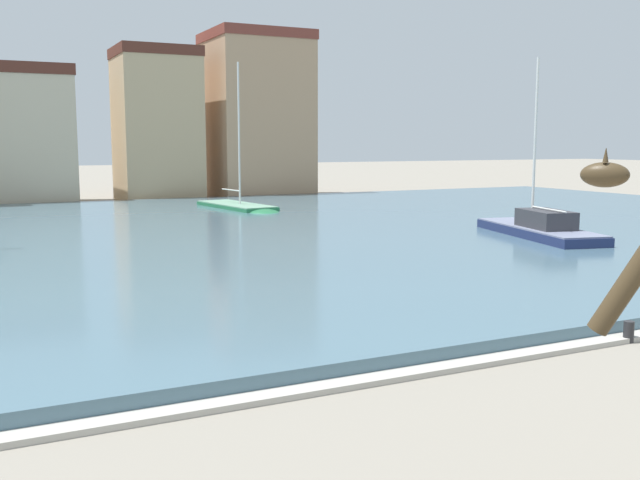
{
  "coord_description": "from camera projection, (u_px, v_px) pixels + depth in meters",
  "views": [
    {
      "loc": [
        -8.51,
        -1.96,
        4.59
      ],
      "look_at": [
        -0.74,
        13.91,
        2.2
      ],
      "focal_mm": 40.64,
      "sensor_mm": 36.0,
      "label": 1
    }
  ],
  "objects": [
    {
      "name": "harbor_water",
      "position": [
        173.0,
        238.0,
        33.6
      ],
      "size": [
        80.04,
        42.1,
        0.4
      ],
      "primitive_type": "cube",
      "color": "#476675",
      "rests_on": "ground"
    },
    {
      "name": "quay_edge_coping",
      "position": [
        445.0,
        368.0,
        14.66
      ],
      "size": [
        80.04,
        0.5,
        0.12
      ],
      "primitive_type": "cube",
      "color": "#ADA89E",
      "rests_on": "ground"
    },
    {
      "name": "townhouse_tall_gabled",
      "position": [
        257.0,
        115.0,
        60.84
      ],
      "size": [
        8.0,
        7.62,
        13.65
      ],
      "color": "tan",
      "rests_on": "ground"
    },
    {
      "name": "townhouse_corner_house",
      "position": [
        8.0,
        136.0,
        52.82
      ],
      "size": [
        8.81,
        7.61,
        10.1
      ],
      "color": "#C6B293",
      "rests_on": "ground"
    },
    {
      "name": "townhouse_narrow_midrow",
      "position": [
        157.0,
        125.0,
        56.99
      ],
      "size": [
        6.2,
        6.08,
        11.9
      ],
      "color": "tan",
      "rests_on": "ground"
    },
    {
      "name": "sailboat_green",
      "position": [
        241.0,
        209.0,
        46.16
      ],
      "size": [
        3.24,
        8.53,
        9.57
      ],
      "color": "#236B42",
      "rests_on": "ground"
    },
    {
      "name": "mooring_bollard",
      "position": [
        629.0,
        332.0,
        16.7
      ],
      "size": [
        0.24,
        0.24,
        0.5
      ],
      "primitive_type": "cylinder",
      "color": "#232326",
      "rests_on": "ground"
    },
    {
      "name": "sailboat_navy",
      "position": [
        531.0,
        231.0,
        33.13
      ],
      "size": [
        4.16,
        9.41,
        8.34
      ],
      "color": "navy",
      "rests_on": "ground"
    }
  ]
}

